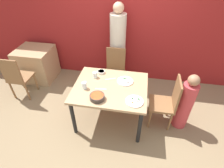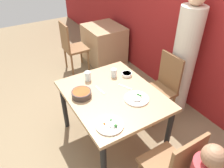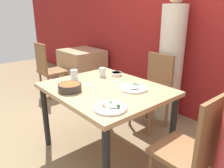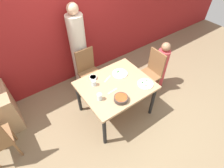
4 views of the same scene
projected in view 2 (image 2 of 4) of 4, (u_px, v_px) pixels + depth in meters
ground_plane at (113, 138)px, 2.85m from camera, size 10.00×10.00×0.00m
wall_back at (210, 18)px, 2.66m from camera, size 10.00×0.06×2.70m
dining_table at (113, 100)px, 2.48m from camera, size 1.16×0.96×0.73m
chair_adult_spot at (162, 86)px, 2.95m from camera, size 0.40×0.40×0.93m
chair_child_spot at (172, 167)px, 1.94m from camera, size 0.40×0.40×0.93m
person_adult at (184, 60)px, 2.92m from camera, size 0.32×0.32×1.72m
bowl_curry at (82, 94)px, 2.37m from camera, size 0.22×0.22×0.07m
plate_rice_adult at (110, 125)px, 2.02m from camera, size 0.26×0.26×0.05m
plate_rice_child at (137, 98)px, 2.34m from camera, size 0.27×0.27×0.05m
bowl_rice_small at (127, 74)px, 2.72m from camera, size 0.13×0.13×0.04m
glass_water_tall at (114, 73)px, 2.69m from camera, size 0.07×0.07×0.10m
glass_water_short at (88, 76)px, 2.62m from camera, size 0.08×0.08×0.12m
fork_steel at (125, 87)px, 2.53m from camera, size 0.17×0.09×0.01m
spoon_steel at (100, 90)px, 2.48m from camera, size 0.18×0.03×0.01m
background_table at (104, 44)px, 4.35m from camera, size 0.74×0.67×0.73m
chair_background at (72, 46)px, 3.99m from camera, size 0.40×0.40×0.93m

